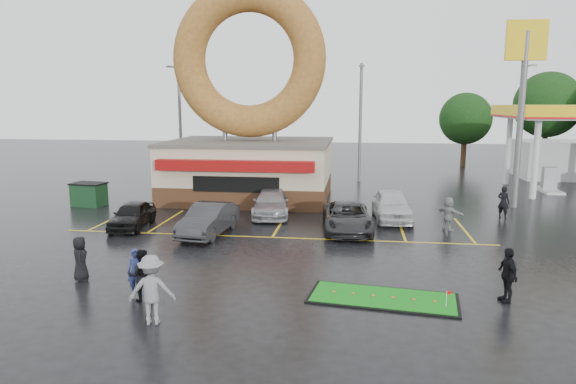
# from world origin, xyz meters

# --- Properties ---
(ground) EXTENTS (120.00, 120.00, 0.00)m
(ground) POSITION_xyz_m (0.00, 0.00, 0.00)
(ground) COLOR black
(ground) RESTS_ON ground
(donut_shop) EXTENTS (10.20, 8.70, 13.50)m
(donut_shop) POSITION_xyz_m (-3.00, 12.97, 4.46)
(donut_shop) COLOR #472B19
(donut_shop) RESTS_ON ground
(shell_sign) EXTENTS (2.20, 0.36, 10.60)m
(shell_sign) POSITION_xyz_m (13.00, 12.00, 7.38)
(shell_sign) COLOR slate
(shell_sign) RESTS_ON ground
(streetlight_left) EXTENTS (0.40, 2.21, 9.00)m
(streetlight_left) POSITION_xyz_m (-10.00, 19.92, 4.78)
(streetlight_left) COLOR slate
(streetlight_left) RESTS_ON ground
(streetlight_mid) EXTENTS (0.40, 2.21, 9.00)m
(streetlight_mid) POSITION_xyz_m (4.00, 20.92, 4.78)
(streetlight_mid) COLOR slate
(streetlight_mid) RESTS_ON ground
(streetlight_right) EXTENTS (0.40, 2.21, 9.00)m
(streetlight_right) POSITION_xyz_m (16.00, 21.92, 4.78)
(streetlight_right) COLOR slate
(streetlight_right) RESTS_ON ground
(tree_far_c) EXTENTS (6.30, 6.30, 9.00)m
(tree_far_c) POSITION_xyz_m (22.00, 34.00, 5.84)
(tree_far_c) COLOR #332114
(tree_far_c) RESTS_ON ground
(tree_far_d) EXTENTS (4.90, 4.90, 7.00)m
(tree_far_d) POSITION_xyz_m (14.00, 32.00, 4.53)
(tree_far_d) COLOR #332114
(tree_far_d) RESTS_ON ground
(car_black) EXTENTS (1.85, 3.90, 1.29)m
(car_black) POSITION_xyz_m (-7.10, 4.31, 0.64)
(car_black) COLOR black
(car_black) RESTS_ON ground
(car_dgrey) EXTENTS (2.02, 4.54, 1.45)m
(car_dgrey) POSITION_xyz_m (-3.01, 3.50, 0.72)
(car_dgrey) COLOR #2C2C2E
(car_dgrey) RESTS_ON ground
(car_silver) EXTENTS (2.44, 4.89, 1.36)m
(car_silver) POSITION_xyz_m (-0.80, 8.00, 0.68)
(car_silver) COLOR #9D9DA1
(car_silver) RESTS_ON ground
(car_grey) EXTENTS (2.67, 5.03, 1.35)m
(car_grey) POSITION_xyz_m (3.37, 5.01, 0.67)
(car_grey) COLOR #29292C
(car_grey) RESTS_ON ground
(car_white) EXTENTS (2.12, 4.71, 1.57)m
(car_white) POSITION_xyz_m (5.64, 7.74, 0.79)
(car_white) COLOR silver
(car_white) RESTS_ON ground
(person_blue) EXTENTS (0.59, 0.42, 1.53)m
(person_blue) POSITION_xyz_m (-3.15, -4.21, 0.76)
(person_blue) COLOR navy
(person_blue) RESTS_ON ground
(person_blackjkt) EXTENTS (0.97, 0.87, 1.64)m
(person_blackjkt) POSITION_xyz_m (-2.79, -4.59, 0.82)
(person_blackjkt) COLOR black
(person_blackjkt) RESTS_ON ground
(person_hoodie) EXTENTS (1.40, 0.98, 1.97)m
(person_hoodie) POSITION_xyz_m (-1.82, -6.15, 0.99)
(person_hoodie) COLOR gray
(person_hoodie) RESTS_ON ground
(person_bystander) EXTENTS (0.76, 0.90, 1.56)m
(person_bystander) POSITION_xyz_m (-5.63, -3.14, 0.78)
(person_bystander) COLOR black
(person_bystander) RESTS_ON ground
(person_cameraman) EXTENTS (0.63, 1.07, 1.72)m
(person_cameraman) POSITION_xyz_m (8.43, -3.18, 0.86)
(person_cameraman) COLOR black
(person_cameraman) RESTS_ON ground
(person_walker_near) EXTENTS (1.33, 1.46, 1.62)m
(person_walker_near) POSITION_xyz_m (8.21, 5.91, 0.81)
(person_walker_near) COLOR gray
(person_walker_near) RESTS_ON ground
(person_walker_far) EXTENTS (0.75, 0.72, 1.72)m
(person_walker_far) POSITION_xyz_m (11.55, 8.94, 0.86)
(person_walker_far) COLOR black
(person_walker_far) RESTS_ON ground
(dumpster) EXTENTS (1.95, 1.44, 1.30)m
(dumpster) POSITION_xyz_m (-12.00, 9.17, 0.65)
(dumpster) COLOR #173E20
(dumpster) RESTS_ON ground
(putting_green) EXTENTS (4.84, 2.59, 0.58)m
(putting_green) POSITION_xyz_m (4.66, -3.50, 0.04)
(putting_green) COLOR black
(putting_green) RESTS_ON ground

